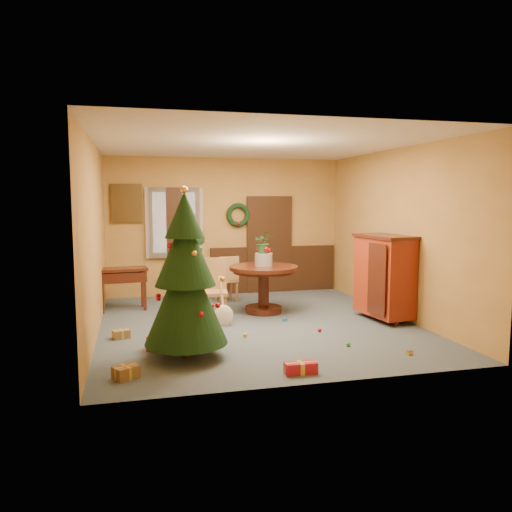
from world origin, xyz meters
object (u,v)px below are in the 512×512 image
object	(u,v)px
dining_table	(264,280)
sideboard	(384,275)
chair_near	(213,287)
christmas_tree	(185,278)
writing_desk	(123,278)

from	to	relation	value
dining_table	sideboard	world-z (taller)	sideboard
chair_near	dining_table	bearing A→B (deg)	19.78
dining_table	sideboard	xyz separation A→B (m)	(1.84, -1.00, 0.18)
chair_near	sideboard	size ratio (longest dim) A/B	0.73
christmas_tree	writing_desk	xyz separation A→B (m)	(-0.84, 3.06, -0.45)
writing_desk	sideboard	distance (m)	4.67
writing_desk	sideboard	size ratio (longest dim) A/B	0.64
chair_near	christmas_tree	distance (m)	2.07
christmas_tree	chair_near	bearing A→B (deg)	70.99
dining_table	sideboard	bearing A→B (deg)	-28.54
dining_table	christmas_tree	bearing A→B (deg)	-125.76
christmas_tree	dining_table	bearing A→B (deg)	54.24
chair_near	writing_desk	distance (m)	1.89
dining_table	sideboard	distance (m)	2.10
christmas_tree	sideboard	bearing A→B (deg)	19.88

